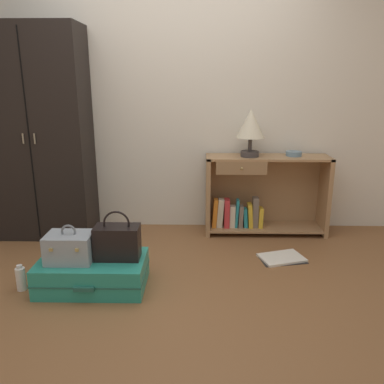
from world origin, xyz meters
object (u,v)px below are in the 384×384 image
table_lamp (251,126)px  bowl (294,154)px  wardrobe (39,135)px  open_book_on_floor (282,258)px  bookshelf (260,196)px  handbag (117,242)px  suitcase_large (93,273)px  train_case (70,247)px  bottle (21,278)px

table_lamp → bowl: size_ratio=2.95×
wardrobe → open_book_on_floor: 2.44m
bookshelf → bowl: 0.51m
handbag → suitcase_large: bearing=-172.9°
wardrobe → handbag: bearing=-48.7°
wardrobe → bowl: 2.37m
suitcase_large → open_book_on_floor: size_ratio=1.85×
table_lamp → suitcase_large: table_lamp is taller
bookshelf → table_lamp: bearing=-164.9°
bowl → suitcase_large: 2.11m
train_case → bottle: train_case is taller
bowl → train_case: bowl is taller
table_lamp → open_book_on_floor: size_ratio=1.05×
bowl → suitcase_large: bowl is taller
suitcase_large → open_book_on_floor: 1.54m
bottle → bowl: bearing=28.6°
bowl → train_case: bearing=-147.5°
wardrobe → bottle: wardrobe is taller
wardrobe → table_lamp: 1.95m
handbag → bottle: size_ratio=1.85×
train_case → open_book_on_floor: (1.60, 0.51, -0.31)m
bookshelf → open_book_on_floor: bearing=-79.9°
bowl → handbag: bearing=-143.3°
wardrobe → bookshelf: wardrobe is taller
bottle → bookshelf: bearing=32.2°
bookshelf → table_lamp: 0.69m
bottle → suitcase_large: bearing=6.4°
suitcase_large → handbag: handbag is taller
bottle → open_book_on_floor: size_ratio=0.46×
train_case → handbag: size_ratio=0.90×
bookshelf → suitcase_large: bearing=-140.5°
bowl → table_lamp: bearing=-175.1°
train_case → handbag: (0.33, 0.05, 0.02)m
bookshelf → table_lamp: size_ratio=2.67×
table_lamp → suitcase_large: bearing=-138.8°
open_book_on_floor → suitcase_large: bearing=-161.6°
train_case → open_book_on_floor: bearing=17.8°
handbag → open_book_on_floor: handbag is taller
table_lamp → handbag: (-1.05, -1.06, -0.70)m
wardrobe → bookshelf: bearing=2.0°
table_lamp → train_case: bearing=-141.1°
bowl → suitcase_large: (-1.65, -1.12, -0.67)m
bookshelf → open_book_on_floor: size_ratio=2.81×
bookshelf → bowl: size_ratio=7.86×
wardrobe → suitcase_large: 1.52m
bookshelf → table_lamp: table_lamp is taller
suitcase_large → handbag: size_ratio=2.15×
bookshelf → handbag: bookshelf is taller
wardrobe → bottle: bearing=-79.4°
bookshelf → bottle: bearing=-147.8°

